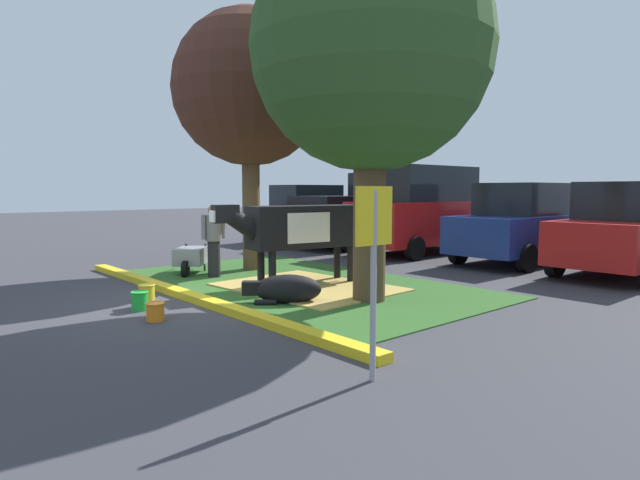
% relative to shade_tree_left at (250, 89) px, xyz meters
% --- Properties ---
extents(ground_plane, '(80.00, 80.00, 0.00)m').
position_rel_shade_tree_left_xyz_m(ground_plane, '(2.31, -2.41, -4.10)').
color(ground_plane, '#38383D').
extents(grass_island, '(7.68, 4.38, 0.02)m').
position_rel_shade_tree_left_xyz_m(grass_island, '(2.09, -0.31, -4.09)').
color(grass_island, '#2D5B23').
rests_on(grass_island, ground).
extents(curb_yellow, '(8.88, 0.24, 0.12)m').
position_rel_shade_tree_left_xyz_m(curb_yellow, '(2.09, -2.65, -4.04)').
color(curb_yellow, yellow).
rests_on(curb_yellow, ground).
extents(hay_bedding, '(3.35, 2.60, 0.04)m').
position_rel_shade_tree_left_xyz_m(hay_bedding, '(2.64, -0.50, -4.07)').
color(hay_bedding, tan).
rests_on(hay_bedding, ground).
extents(shade_tree_left, '(3.47, 3.47, 5.87)m').
position_rel_shade_tree_left_xyz_m(shade_tree_left, '(0.00, 0.00, 0.00)').
color(shade_tree_left, brown).
rests_on(shade_tree_left, ground).
extents(shade_tree_right, '(3.89, 3.89, 6.03)m').
position_rel_shade_tree_left_xyz_m(shade_tree_right, '(4.18, -0.46, -0.05)').
color(shade_tree_right, '#4C3823').
rests_on(shade_tree_right, ground).
extents(cow_holstein, '(1.08, 3.11, 1.59)m').
position_rel_shade_tree_left_xyz_m(cow_holstein, '(2.35, -0.41, -2.96)').
color(cow_holstein, black).
rests_on(cow_holstein, ground).
extents(calf_lying, '(1.08, 1.21, 0.48)m').
position_rel_shade_tree_left_xyz_m(calf_lying, '(3.41, -1.61, -3.86)').
color(calf_lying, black).
rests_on(calf_lying, ground).
extents(person_handler, '(0.34, 0.53, 1.53)m').
position_rel_shade_tree_left_xyz_m(person_handler, '(0.39, -1.21, -3.28)').
color(person_handler, black).
rests_on(person_handler, ground).
extents(wheelbarrow, '(1.38, 1.31, 0.63)m').
position_rel_shade_tree_left_xyz_m(wheelbarrow, '(-0.38, -1.35, -3.71)').
color(wheelbarrow, gray).
rests_on(wheelbarrow, ground).
extents(parking_sign, '(0.07, 0.44, 1.89)m').
position_rel_shade_tree_left_xyz_m(parking_sign, '(6.75, -3.09, -2.77)').
color(parking_sign, '#99999E').
rests_on(parking_sign, ground).
extents(bucket_yellow, '(0.28, 0.28, 0.26)m').
position_rel_shade_tree_left_xyz_m(bucket_yellow, '(1.64, -3.21, -3.96)').
color(bucket_yellow, yellow).
rests_on(bucket_yellow, ground).
extents(bucket_green, '(0.27, 0.27, 0.29)m').
position_rel_shade_tree_left_xyz_m(bucket_green, '(2.32, -3.61, -3.94)').
color(bucket_green, green).
rests_on(bucket_green, ground).
extents(bucket_orange, '(0.27, 0.27, 0.26)m').
position_rel_shade_tree_left_xyz_m(bucket_orange, '(3.10, -3.70, -3.96)').
color(bucket_orange, orange).
rests_on(bucket_orange, ground).
extents(sedan_silver, '(2.03, 4.40, 2.02)m').
position_rel_shade_tree_left_xyz_m(sedan_silver, '(-4.61, 5.45, -3.11)').
color(sedan_silver, silver).
rests_on(sedan_silver, ground).
extents(pickup_truck_maroon, '(2.23, 5.40, 2.42)m').
position_rel_shade_tree_left_xyz_m(pickup_truck_maroon, '(-1.99, 5.93, -2.98)').
color(pickup_truck_maroon, black).
rests_on(pickup_truck_maroon, ground).
extents(suv_black, '(2.13, 4.60, 2.52)m').
position_rel_shade_tree_left_xyz_m(suv_black, '(0.54, 5.58, -2.83)').
color(suv_black, red).
rests_on(suv_black, ground).
extents(sedan_blue, '(2.03, 4.40, 2.02)m').
position_rel_shade_tree_left_xyz_m(sedan_blue, '(3.48, 5.87, -3.11)').
color(sedan_blue, navy).
rests_on(sedan_blue, ground).
extents(sedan_red, '(2.03, 4.40, 2.02)m').
position_rel_shade_tree_left_xyz_m(sedan_red, '(5.97, 5.76, -3.11)').
color(sedan_red, red).
rests_on(sedan_red, ground).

